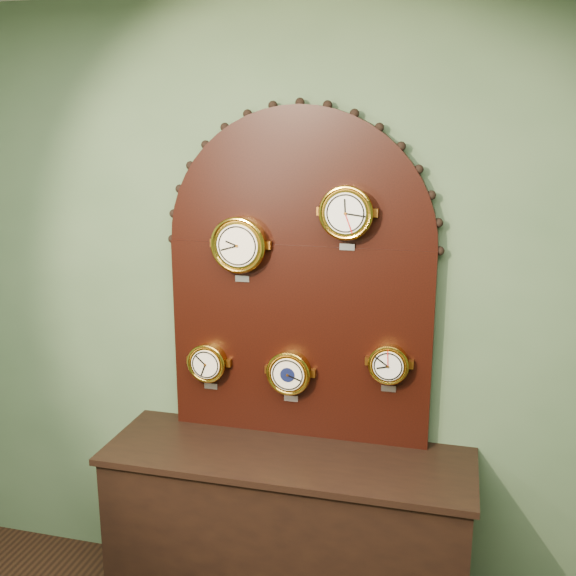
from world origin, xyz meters
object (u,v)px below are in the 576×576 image
(display_board, at_px, (299,268))
(barometer, at_px, (289,372))
(shop_counter, at_px, (287,539))
(roman_clock, at_px, (239,245))
(arabic_clock, at_px, (347,213))
(tide_clock, at_px, (389,364))
(hygrometer, at_px, (208,362))

(display_board, bearing_deg, barometer, -113.42)
(shop_counter, height_order, roman_clock, roman_clock)
(arabic_clock, xyz_separation_m, barometer, (-0.25, 0.00, -0.74))
(roman_clock, xyz_separation_m, barometer, (0.23, 0.00, -0.58))
(shop_counter, bearing_deg, tide_clock, 20.30)
(display_board, distance_m, roman_clock, 0.28)
(barometer, distance_m, tide_clock, 0.45)
(tide_clock, bearing_deg, shop_counter, -159.70)
(roman_clock, height_order, barometer, roman_clock)
(tide_clock, bearing_deg, arabic_clock, -179.59)
(display_board, distance_m, hygrometer, 0.63)
(barometer, bearing_deg, shop_counter, -79.44)
(arabic_clock, height_order, barometer, arabic_clock)
(shop_counter, bearing_deg, roman_clock, 149.24)
(roman_clock, bearing_deg, arabic_clock, 0.06)
(shop_counter, bearing_deg, arabic_clock, 35.00)
(hygrometer, xyz_separation_m, tide_clock, (0.84, 0.00, 0.07))
(arabic_clock, bearing_deg, hygrometer, 179.89)
(arabic_clock, height_order, tide_clock, arabic_clock)
(display_board, relative_size, tide_clock, 6.64)
(roman_clock, bearing_deg, hygrometer, 179.41)
(shop_counter, relative_size, display_board, 1.05)
(hygrometer, height_order, barometer, hygrometer)
(roman_clock, distance_m, arabic_clock, 0.50)
(arabic_clock, relative_size, hygrometer, 1.18)
(shop_counter, bearing_deg, barometer, 100.56)
(shop_counter, distance_m, arabic_clock, 1.51)
(shop_counter, relative_size, barometer, 6.22)
(display_board, height_order, tide_clock, display_board)
(display_board, height_order, barometer, display_board)
(arabic_clock, xyz_separation_m, hygrometer, (-0.64, 0.00, -0.72))
(roman_clock, bearing_deg, display_board, 14.68)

